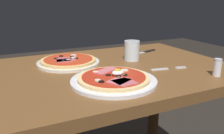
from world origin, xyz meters
TOP-DOWN VIEW (x-y plane):
  - dining_table at (0.00, 0.00)m, footprint 1.00×0.73m
  - pizza_foreground at (-0.09, -0.17)m, footprint 0.30×0.30m
  - pizza_across_left at (-0.16, 0.13)m, footprint 0.28×0.28m
  - water_glass_near at (0.13, 0.07)m, footprint 0.07×0.07m
  - fork at (0.18, -0.12)m, footprint 0.16×0.04m
  - knife at (0.27, 0.18)m, footprint 0.19×0.07m
  - salt_shaker at (0.30, -0.27)m, footprint 0.03×0.03m

SIDE VIEW (x-z plane):
  - dining_table at x=0.00m, z-range 0.24..1.02m
  - fork at x=0.18m, z-range 0.78..0.78m
  - knife at x=0.27m, z-range 0.78..0.78m
  - pizza_across_left at x=-0.16m, z-range 0.77..0.80m
  - pizza_foreground at x=-0.09m, z-range 0.77..0.81m
  - salt_shaker at x=0.30m, z-range 0.78..0.84m
  - water_glass_near at x=0.13m, z-range 0.77..0.86m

